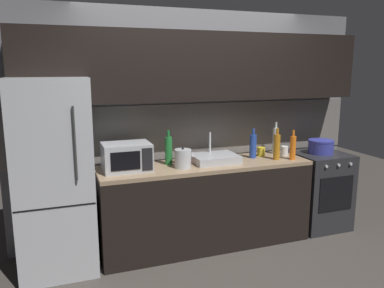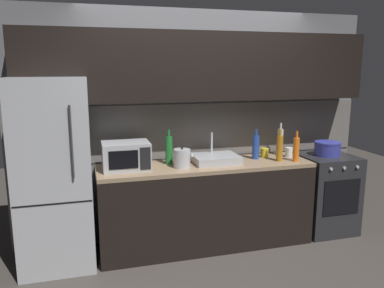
# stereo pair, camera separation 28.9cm
# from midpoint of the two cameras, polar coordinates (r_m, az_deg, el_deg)

# --- Properties ---
(ground_plane) EXTENTS (10.00, 10.00, 0.00)m
(ground_plane) POSITION_cam_midpoint_polar(r_m,az_deg,el_deg) (3.62, 5.17, -20.30)
(ground_plane) COLOR #3D3833
(back_wall) EXTENTS (3.99, 0.44, 2.50)m
(back_wall) POSITION_cam_midpoint_polar(r_m,az_deg,el_deg) (4.21, -1.42, 6.61)
(back_wall) COLOR slate
(back_wall) RESTS_ON ground
(counter_run) EXTENTS (2.25, 0.60, 0.90)m
(counter_run) POSITION_cam_midpoint_polar(r_m,az_deg,el_deg) (4.17, -0.03, -8.94)
(counter_run) COLOR black
(counter_run) RESTS_ON ground
(refrigerator) EXTENTS (0.68, 0.69, 1.81)m
(refrigerator) POSITION_cam_midpoint_polar(r_m,az_deg,el_deg) (3.81, -21.86, -4.56)
(refrigerator) COLOR #ADAFB5
(refrigerator) RESTS_ON ground
(oven_range) EXTENTS (0.60, 0.62, 0.90)m
(oven_range) POSITION_cam_midpoint_polar(r_m,az_deg,el_deg) (4.84, 16.60, -6.53)
(oven_range) COLOR #232326
(oven_range) RESTS_ON ground
(microwave) EXTENTS (0.46, 0.35, 0.27)m
(microwave) POSITION_cam_midpoint_polar(r_m,az_deg,el_deg) (3.83, -11.79, -1.88)
(microwave) COLOR #A8AAAF
(microwave) RESTS_ON counter_run
(sink_basin) EXTENTS (0.48, 0.38, 0.30)m
(sink_basin) POSITION_cam_midpoint_polar(r_m,az_deg,el_deg) (4.10, 1.35, -2.14)
(sink_basin) COLOR #ADAFB5
(sink_basin) RESTS_ON counter_run
(kettle) EXTENTS (0.20, 0.17, 0.21)m
(kettle) POSITION_cam_midpoint_polar(r_m,az_deg,el_deg) (3.86, -3.50, -2.17)
(kettle) COLOR #B7BABF
(kettle) RESTS_ON counter_run
(wine_bottle_orange) EXTENTS (0.07, 0.07, 0.33)m
(wine_bottle_orange) POSITION_cam_midpoint_polar(r_m,az_deg,el_deg) (4.30, 12.85, -0.51)
(wine_bottle_orange) COLOR orange
(wine_bottle_orange) RESTS_ON counter_run
(wine_bottle_clear) EXTENTS (0.07, 0.07, 0.37)m
(wine_bottle_clear) POSITION_cam_midpoint_polar(r_m,az_deg,el_deg) (4.55, 10.48, 0.52)
(wine_bottle_clear) COLOR silver
(wine_bottle_clear) RESTS_ON counter_run
(wine_bottle_blue) EXTENTS (0.08, 0.08, 0.33)m
(wine_bottle_blue) POSITION_cam_midpoint_polar(r_m,az_deg,el_deg) (4.30, 7.12, -0.28)
(wine_bottle_blue) COLOR #234299
(wine_bottle_blue) RESTS_ON counter_run
(wine_bottle_amber) EXTENTS (0.07, 0.07, 0.35)m
(wine_bottle_amber) POSITION_cam_midpoint_polar(r_m,az_deg,el_deg) (4.26, 10.55, -0.39)
(wine_bottle_amber) COLOR #B27019
(wine_bottle_amber) RESTS_ON counter_run
(wine_bottle_green) EXTENTS (0.08, 0.08, 0.36)m
(wine_bottle_green) POSITION_cam_midpoint_polar(r_m,az_deg,el_deg) (3.99, -5.56, -0.93)
(wine_bottle_green) COLOR #1E6B2D
(wine_bottle_green) RESTS_ON counter_run
(mug_white) EXTENTS (0.08, 0.08, 0.11)m
(mug_white) POSITION_cam_midpoint_polar(r_m,az_deg,el_deg) (4.50, 11.74, -1.00)
(mug_white) COLOR silver
(mug_white) RESTS_ON counter_run
(mug_yellow) EXTENTS (0.09, 0.09, 0.10)m
(mug_yellow) POSITION_cam_midpoint_polar(r_m,az_deg,el_deg) (4.42, 8.36, -1.14)
(mug_yellow) COLOR gold
(mug_yellow) RESTS_ON counter_run
(mug_red) EXTENTS (0.09, 0.09, 0.10)m
(mug_red) POSITION_cam_midpoint_polar(r_m,az_deg,el_deg) (4.06, -4.03, -2.14)
(mug_red) COLOR #A82323
(mug_red) RESTS_ON counter_run
(cooking_pot) EXTENTS (0.29, 0.29, 0.16)m
(cooking_pot) POSITION_cam_midpoint_polar(r_m,az_deg,el_deg) (4.71, 16.88, -0.38)
(cooking_pot) COLOR #333899
(cooking_pot) RESTS_ON oven_range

